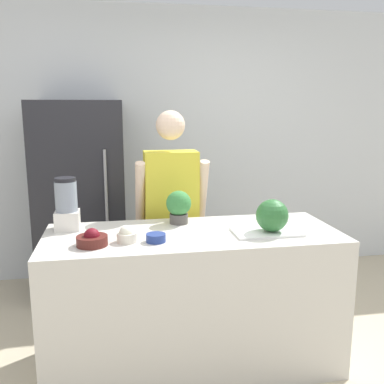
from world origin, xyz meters
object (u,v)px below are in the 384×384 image
at_px(watermelon, 272,215).
at_px(bowl_cherries, 92,239).
at_px(blender, 67,205).
at_px(refrigerator, 81,199).
at_px(person, 171,218).
at_px(bowl_small_blue, 156,238).
at_px(potted_plant, 179,206).
at_px(bowl_cream, 127,235).

xyz_separation_m(watermelon, bowl_cherries, (-1.08, -0.04, -0.08)).
bearing_deg(blender, refrigerator, 89.73).
xyz_separation_m(person, bowl_small_blue, (-0.18, -0.72, 0.07)).
bearing_deg(refrigerator, watermelon, -48.42).
bearing_deg(watermelon, blender, 165.78).
bearing_deg(bowl_cherries, blender, 115.01).
xyz_separation_m(blender, potted_plant, (0.72, 0.02, -0.04)).
bearing_deg(blender, bowl_cream, -42.32).
xyz_separation_m(person, watermelon, (0.54, -0.68, 0.16)).
relative_size(person, potted_plant, 7.36).
bearing_deg(bowl_cream, person, 63.21).
bearing_deg(watermelon, person, 128.26).
bearing_deg(bowl_cherries, watermelon, 2.36).
xyz_separation_m(refrigerator, person, (0.71, -0.72, -0.01)).
bearing_deg(bowl_small_blue, blender, 145.99).
bearing_deg(person, refrigerator, 134.42).
height_order(bowl_cherries, bowl_cream, bowl_cherries).
distance_m(refrigerator, person, 1.01).
bearing_deg(refrigerator, potted_plant, -56.25).
distance_m(refrigerator, watermelon, 1.88).
relative_size(refrigerator, watermelon, 8.55).
bearing_deg(bowl_small_blue, refrigerator, 109.96).
distance_m(bowl_cherries, potted_plant, 0.67).
height_order(watermelon, bowl_cream, watermelon).
xyz_separation_m(person, blender, (-0.71, -0.36, 0.21)).
relative_size(bowl_cherries, bowl_small_blue, 1.54).
relative_size(bowl_cherries, blender, 0.53).
bearing_deg(bowl_small_blue, bowl_cream, 171.05).
relative_size(person, bowl_small_blue, 14.27).
height_order(refrigerator, person, refrigerator).
xyz_separation_m(watermelon, blender, (-1.25, 0.32, 0.05)).
height_order(refrigerator, blender, refrigerator).
bearing_deg(bowl_cream, potted_plant, 44.38).
bearing_deg(blender, bowl_small_blue, -34.01).
bearing_deg(refrigerator, person, -45.58).
distance_m(bowl_small_blue, potted_plant, 0.43).
relative_size(refrigerator, blender, 5.11).
xyz_separation_m(bowl_small_blue, blender, (-0.53, 0.36, 0.14)).
bearing_deg(bowl_cherries, person, 53.02).
bearing_deg(watermelon, refrigerator, 131.58).
xyz_separation_m(refrigerator, watermelon, (1.25, -1.40, 0.15)).
height_order(bowl_cherries, bowl_small_blue, bowl_cherries).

